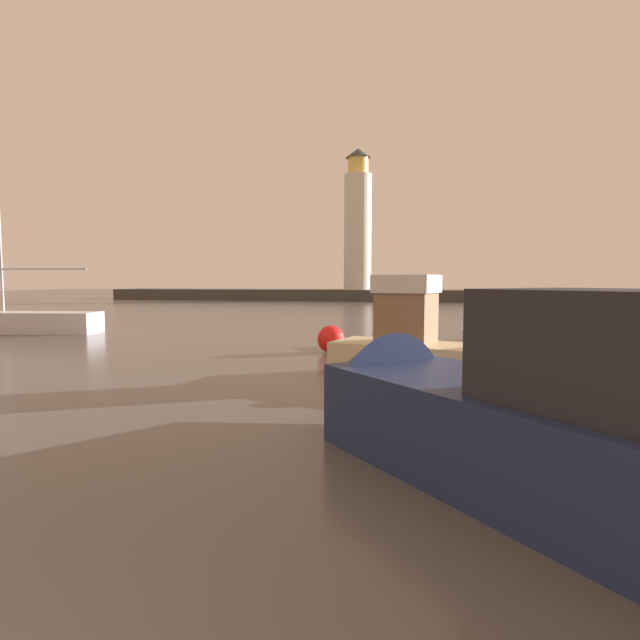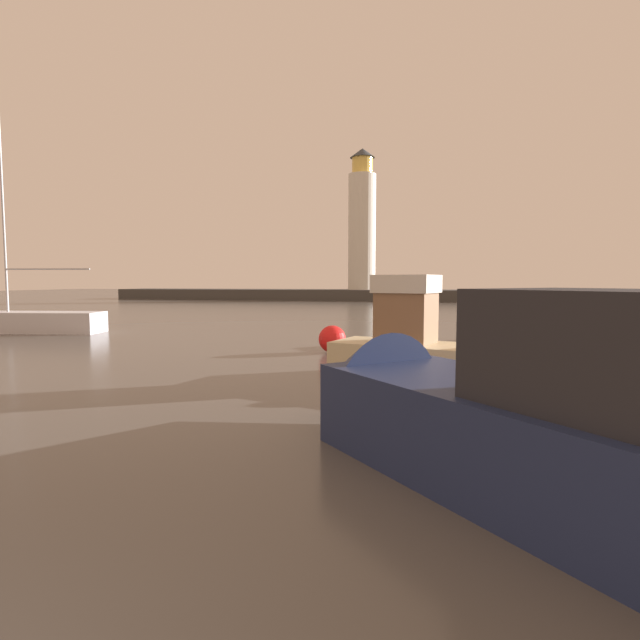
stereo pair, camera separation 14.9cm
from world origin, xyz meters
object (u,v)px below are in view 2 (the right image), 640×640
object	(u,v)px
motorboat_2	(446,352)
sailboat_moored	(23,321)
motorboat_1	(519,324)
mooring_buoy	(332,339)
lighthouse	(362,223)
motorboat_3	(475,410)

from	to	relation	value
motorboat_2	sailboat_moored	xyz separation A→B (m)	(-21.38, 8.80, -0.22)
motorboat_1	motorboat_2	world-z (taller)	motorboat_2
motorboat_1	sailboat_moored	distance (m)	24.88
motorboat_1	sailboat_moored	world-z (taller)	sailboat_moored
motorboat_1	sailboat_moored	bearing A→B (deg)	-176.83
motorboat_1	motorboat_2	bearing A→B (deg)	-108.80
mooring_buoy	motorboat_1	bearing A→B (deg)	34.76
mooring_buoy	motorboat_2	bearing A→B (deg)	-51.01
lighthouse	motorboat_1	bearing A→B (deg)	-73.78
motorboat_2	mooring_buoy	bearing A→B (deg)	128.99
lighthouse	mooring_buoy	world-z (taller)	lighthouse
motorboat_2	motorboat_1	bearing A→B (deg)	71.20
mooring_buoy	motorboat_3	bearing A→B (deg)	-69.28
motorboat_3	motorboat_2	bearing A→B (deg)	92.03
motorboat_3	sailboat_moored	world-z (taller)	sailboat_moored
motorboat_3	mooring_buoy	size ratio (longest dim) A/B	7.26
lighthouse	mooring_buoy	distance (m)	51.98
motorboat_1	mooring_buoy	world-z (taller)	motorboat_1
motorboat_1	motorboat_2	distance (m)	10.75
motorboat_2	lighthouse	bearing A→B (deg)	99.96
lighthouse	motorboat_1	world-z (taller)	lighthouse
motorboat_2	sailboat_moored	world-z (taller)	sailboat_moored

